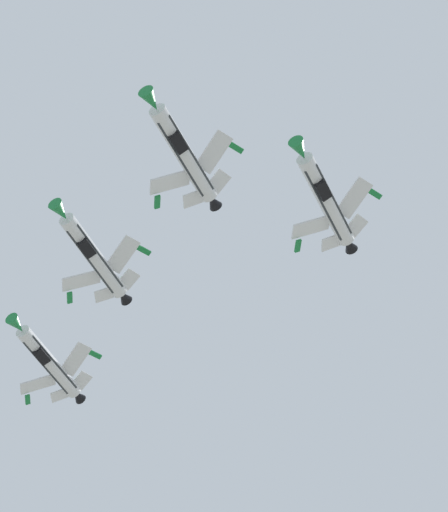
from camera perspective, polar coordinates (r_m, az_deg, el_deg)
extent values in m
cylinder|color=silver|center=(115.60, -1.92, 4.89)|extent=(8.74, 10.49, 1.70)
cube|color=#2D3338|center=(115.22, -1.83, 4.79)|extent=(7.38, 8.84, 1.00)
cone|color=#197A38|center=(111.61, -3.50, 7.44)|extent=(2.71, 2.85, 1.56)
cone|color=black|center=(119.64, -0.54, 2.64)|extent=(2.06, 2.10, 1.36)
ellipsoid|color=#192333|center=(114.62, -2.61, 5.95)|extent=(3.13, 3.43, 1.47)
cube|color=black|center=(113.70, -2.23, 5.47)|extent=(2.43, 2.57, 1.24)
cube|color=silver|center=(116.76, -0.49, 5.01)|extent=(3.30, 4.29, 2.04)
cube|color=#197A38|center=(117.64, 0.58, 5.21)|extent=(1.71, 1.20, 0.46)
cube|color=silver|center=(116.37, -2.60, 3.56)|extent=(4.13, 2.55, 2.04)
cube|color=#197A38|center=(116.94, -3.21, 2.60)|extent=(0.88, 1.68, 0.46)
cube|color=silver|center=(118.75, -0.27, 3.59)|extent=(2.49, 2.62, 1.12)
cube|color=silver|center=(118.52, -1.48, 2.76)|extent=(2.43, 2.20, 1.12)
cube|color=#197A38|center=(119.88, -1.27, 3.68)|extent=(2.65, 2.87, 2.42)
cylinder|color=silver|center=(118.77, 4.91, 2.67)|extent=(8.74, 10.49, 1.70)
cube|color=#2D3338|center=(118.42, 5.02, 2.56)|extent=(7.38, 8.84, 0.98)
cone|color=#197A38|center=(114.24, 3.66, 5.09)|extent=(2.71, 2.85, 1.56)
cone|color=black|center=(123.27, 6.00, 0.55)|extent=(2.06, 2.10, 1.36)
ellipsoid|color=#192333|center=(117.55, 4.32, 3.69)|extent=(3.13, 3.42, 1.46)
cube|color=black|center=(116.76, 4.73, 3.19)|extent=(2.42, 2.57, 1.23)
cube|color=silver|center=(120.21, 6.24, 2.79)|extent=(3.31, 4.32, 1.97)
cube|color=#197A38|center=(121.30, 7.23, 2.98)|extent=(1.71, 1.20, 0.46)
cube|color=silver|center=(119.51, 4.19, 1.40)|extent=(4.16, 2.55, 1.97)
cube|color=#197A38|center=(120.03, 3.56, 0.49)|extent=(0.88, 1.68, 0.46)
cube|color=silver|center=(122.37, 6.33, 1.45)|extent=(2.50, 2.63, 1.08)
cube|color=silver|center=(121.96, 5.16, 0.65)|extent=(2.45, 2.20, 1.08)
cube|color=#197A38|center=(123.27, 5.31, 1.57)|extent=(2.62, 2.84, 2.44)
cylinder|color=silver|center=(126.34, -6.24, -0.03)|extent=(8.74, 10.49, 1.70)
cube|color=#2D3338|center=(125.97, -6.18, -0.14)|extent=(7.39, 8.85, 0.93)
cone|color=#197A38|center=(122.17, -7.82, 2.13)|extent=(2.71, 2.85, 1.56)
cone|color=black|center=(130.52, -4.84, -1.93)|extent=(2.06, 2.10, 1.36)
ellipsoid|color=#192333|center=(125.28, -6.89, 0.91)|extent=(3.11, 3.41, 1.44)
cube|color=black|center=(124.41, -6.61, 0.41)|extent=(2.41, 2.56, 1.20)
cube|color=silver|center=(127.13, -4.88, 0.09)|extent=(3.34, 4.38, 1.82)
cube|color=#197A38|center=(127.70, -3.86, 0.27)|extent=(1.71, 1.20, 0.44)
cube|color=silver|center=(127.56, -6.85, -1.18)|extent=(4.22, 2.56, 1.82)
cube|color=#197A38|center=(128.47, -7.39, -1.99)|extent=(0.88, 1.68, 0.44)
cube|color=silver|center=(129.37, -4.61, -1.12)|extent=(2.51, 2.66, 1.00)
cube|color=silver|center=(129.61, -5.74, -1.84)|extent=(2.48, 2.21, 1.00)
cube|color=#197A38|center=(130.70, -5.46, -0.95)|extent=(2.54, 2.78, 2.47)
cylinder|color=silver|center=(138.95, -8.37, -5.06)|extent=(8.74, 10.49, 1.70)
cube|color=#2D3338|center=(138.60, -8.32, -5.18)|extent=(7.39, 8.84, 0.96)
cone|color=#197A38|center=(134.50, -9.88, -3.26)|extent=(2.71, 2.85, 1.56)
cone|color=black|center=(143.36, -7.02, -6.65)|extent=(2.06, 2.10, 1.36)
ellipsoid|color=#192333|center=(137.77, -8.98, -4.25)|extent=(3.12, 3.42, 1.46)
cube|color=black|center=(136.97, -8.73, -4.73)|extent=(2.42, 2.56, 1.22)
cube|color=silver|center=(139.66, -7.12, -4.91)|extent=(3.32, 4.34, 1.93)
cube|color=#197A38|center=(140.15, -6.18, -4.71)|extent=(1.71, 1.20, 0.45)
cube|color=silver|center=(140.37, -8.90, -6.07)|extent=(4.18, 2.56, 1.93)
cube|color=#197A38|center=(141.44, -9.38, -6.79)|extent=(0.88, 1.68, 0.45)
cube|color=silver|center=(142.07, -6.83, -5.94)|extent=(2.50, 2.64, 1.06)
cube|color=silver|center=(142.48, -7.86, -6.60)|extent=(2.46, 2.21, 1.06)
cube|color=#197A38|center=(143.41, -7.61, -5.76)|extent=(2.60, 2.83, 2.45)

